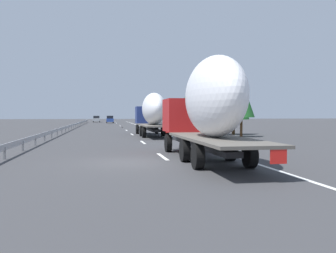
{
  "coord_description": "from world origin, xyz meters",
  "views": [
    {
      "loc": [
        -16.99,
        1.16,
        2.19
      ],
      "look_at": [
        13.01,
        -3.97,
        1.21
      ],
      "focal_mm": 39.61,
      "sensor_mm": 36.0,
      "label": 1
    }
  ],
  "objects": [
    {
      "name": "lane_stripe_0",
      "position": [
        2.0,
        -1.8,
        0.0
      ],
      "size": [
        3.2,
        0.2,
        0.01
      ],
      "primitive_type": "cube",
      "color": "white",
      "rests_on": "ground_plane"
    },
    {
      "name": "car_silver_hatch",
      "position": [
        90.1,
        3.46,
        0.92
      ],
      "size": [
        4.1,
        1.92,
        1.83
      ],
      "color": "#ADB2B7",
      "rests_on": "ground_plane"
    },
    {
      "name": "edge_line_right",
      "position": [
        45.0,
        -5.5,
        0.0
      ],
      "size": [
        110.0,
        0.2,
        0.01
      ],
      "primitive_type": "cube",
      "color": "white",
      "rests_on": "ground_plane"
    },
    {
      "name": "lane_stripe_6",
      "position": [
        54.98,
        -1.8,
        0.0
      ],
      "size": [
        3.2,
        0.2,
        0.01
      ],
      "primitive_type": "cube",
      "color": "white",
      "rests_on": "ground_plane"
    },
    {
      "name": "tree_0",
      "position": [
        80.57,
        -13.24,
        3.83
      ],
      "size": [
        3.61,
        3.61,
        5.8
      ],
      "color": "#472D19",
      "rests_on": "ground_plane"
    },
    {
      "name": "tree_3",
      "position": [
        40.95,
        -11.99,
        4.32
      ],
      "size": [
        2.66,
        2.66,
        6.71
      ],
      "color": "#472D19",
      "rests_on": "ground_plane"
    },
    {
      "name": "road_sign",
      "position": [
        43.15,
        -6.7,
        2.28
      ],
      "size": [
        0.1,
        0.9,
        3.31
      ],
      "color": "gray",
      "rests_on": "ground_plane"
    },
    {
      "name": "ground_plane",
      "position": [
        40.0,
        0.0,
        0.0
      ],
      "size": [
        260.0,
        260.0,
        0.0
      ],
      "primitive_type": "plane",
      "color": "#38383A"
    },
    {
      "name": "truck_trailing",
      "position": [
        -0.12,
        -3.6,
        2.62
      ],
      "size": [
        12.82,
        2.55,
        4.76
      ],
      "color": "#B21919",
      "rests_on": "ground_plane"
    },
    {
      "name": "lane_stripe_7",
      "position": [
        77.0,
        -1.8,
        0.0
      ],
      "size": [
        3.2,
        0.2,
        0.01
      ],
      "primitive_type": "cube",
      "color": "white",
      "rests_on": "ground_plane"
    },
    {
      "name": "tree_2",
      "position": [
        21.83,
        -12.77,
        4.31
      ],
      "size": [
        3.42,
        3.42,
        6.98
      ],
      "color": "#472D19",
      "rests_on": "ground_plane"
    },
    {
      "name": "lane_stripe_8",
      "position": [
        81.96,
        -1.8,
        0.0
      ],
      "size": [
        3.2,
        0.2,
        0.01
      ],
      "primitive_type": "cube",
      "color": "white",
      "rests_on": "ground_plane"
    },
    {
      "name": "lane_stripe_4",
      "position": [
        45.69,
        -1.8,
        0.0
      ],
      "size": [
        3.2,
        0.2,
        0.01
      ],
      "primitive_type": "cube",
      "color": "white",
      "rests_on": "ground_plane"
    },
    {
      "name": "lane_stripe_3",
      "position": [
        34.52,
        -1.8,
        0.0
      ],
      "size": [
        3.2,
        0.2,
        0.01
      ],
      "primitive_type": "cube",
      "color": "white",
      "rests_on": "ground_plane"
    },
    {
      "name": "guardrail_median",
      "position": [
        43.0,
        6.0,
        0.58
      ],
      "size": [
        94.0,
        0.1,
        0.76
      ],
      "color": "#9EA0A5",
      "rests_on": "ground_plane"
    },
    {
      "name": "lane_stripe_2",
      "position": [
        23.87,
        -1.8,
        0.0
      ],
      "size": [
        3.2,
        0.2,
        0.01
      ],
      "primitive_type": "cube",
      "color": "white",
      "rests_on": "ground_plane"
    },
    {
      "name": "car_blue_sedan",
      "position": [
        79.79,
        -0.17,
        0.95
      ],
      "size": [
        4.36,
        1.85,
        1.89
      ],
      "color": "#28479E",
      "rests_on": "ground_plane"
    },
    {
      "name": "truck_lead",
      "position": [
        20.35,
        -3.6,
        2.45
      ],
      "size": [
        13.26,
        2.55,
        4.32
      ],
      "color": "navy",
      "rests_on": "ground_plane"
    },
    {
      "name": "lane_stripe_5",
      "position": [
        45.5,
        -1.8,
        0.0
      ],
      "size": [
        3.2,
        0.2,
        0.01
      ],
      "primitive_type": "cube",
      "color": "white",
      "rests_on": "ground_plane"
    },
    {
      "name": "lane_stripe_1",
      "position": [
        12.07,
        -1.8,
        0.0
      ],
      "size": [
        3.2,
        0.2,
        0.01
      ],
      "primitive_type": "cube",
      "color": "white",
      "rests_on": "ground_plane"
    },
    {
      "name": "tree_1",
      "position": [
        17.68,
        -12.09,
        3.79
      ],
      "size": [
        2.61,
        2.61,
        5.68
      ],
      "color": "#472D19",
      "rests_on": "ground_plane"
    },
    {
      "name": "lane_stripe_9",
      "position": [
        91.81,
        -1.8,
        0.0
      ],
      "size": [
        3.2,
        0.2,
        0.01
      ],
      "primitive_type": "cube",
      "color": "white",
      "rests_on": "ground_plane"
    }
  ]
}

